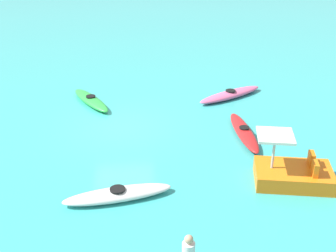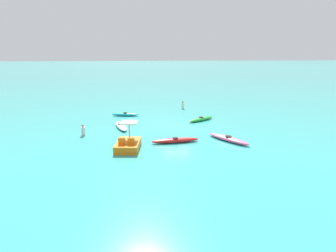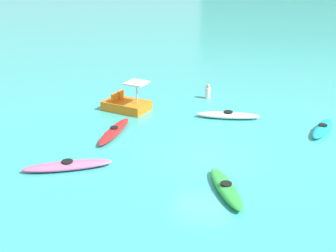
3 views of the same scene
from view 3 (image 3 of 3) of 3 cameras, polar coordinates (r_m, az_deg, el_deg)
The scene contains 8 objects.
ground_plane at distance 18.95m, azimuth 4.74°, elevation -3.99°, with size 600.00×600.00×0.00m, color #38ADA8.
kayak_pink at distance 18.26m, azimuth -12.79°, elevation -4.98°, with size 3.42×2.40×0.37m.
kayak_cyan at distance 22.66m, azimuth 19.26°, elevation -0.31°, with size 1.30×2.88×0.37m.
kayak_red at distance 21.24m, azimuth -6.92°, elevation -0.66°, with size 0.75×3.45×0.37m.
kayak_green at distance 16.36m, azimuth 7.46°, elevation -7.92°, with size 2.12×3.04×0.37m.
kayak_white at distance 23.32m, azimuth 7.74°, elevation 1.39°, with size 3.38×1.35×0.37m.
pedal_boat_orange at distance 24.34m, azimuth -5.33°, elevation 2.81°, with size 2.64×1.91×1.68m.
person_near_shore at distance 26.28m, azimuth 5.15°, elevation 4.38°, with size 0.45×0.45×0.88m.
Camera 3 is at (3.85, -16.63, 8.23)m, focal length 47.38 mm.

